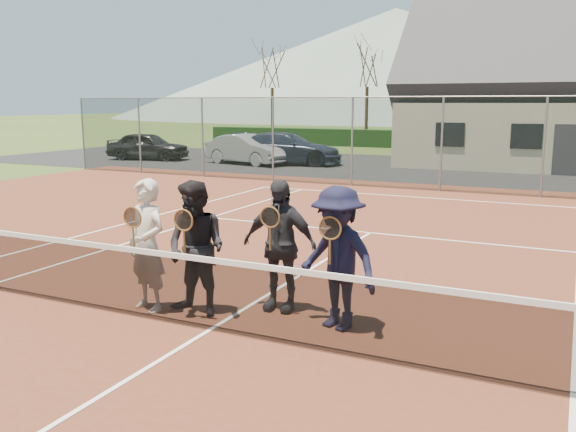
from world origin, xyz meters
name	(u,v)px	position (x,y,z in m)	size (l,w,h in m)	color
ground	(473,171)	(0.00, 20.00, 0.00)	(220.00, 220.00, 0.00)	#344A1A
court_surface	(210,331)	(0.00, 0.00, 0.01)	(30.00, 30.00, 0.02)	#562819
tarmac_carpark	(380,167)	(-4.00, 20.00, 0.01)	(40.00, 12.00, 0.01)	black
hedge_row	(506,142)	(0.00, 32.00, 0.55)	(40.00, 1.20, 1.10)	black
hill_west	(394,65)	(-25.00, 95.00, 9.00)	(110.00, 110.00, 18.00)	slate
car_a	(148,146)	(-15.51, 18.39, 0.69)	(1.63, 4.05, 1.38)	black
car_b	(247,149)	(-9.95, 18.56, 0.69)	(1.46, 4.18, 1.38)	gray
car_c	(287,149)	(-8.23, 19.28, 0.74)	(2.06, 5.07, 1.47)	#1A2235
court_markings	(210,330)	(0.00, 0.00, 0.02)	(11.03, 23.83, 0.01)	white
tennis_net	(209,291)	(0.00, 0.00, 0.54)	(11.68, 0.08, 1.10)	slate
perimeter_fence	(442,144)	(0.00, 13.50, 1.52)	(30.07, 0.07, 3.02)	slate
tree_a	(272,59)	(-16.00, 33.00, 5.79)	(3.20, 3.20, 7.77)	#352213
tree_b	(368,56)	(-9.00, 33.00, 5.79)	(3.20, 3.20, 7.77)	#3C2216
tree_c	(551,50)	(2.00, 33.00, 5.79)	(3.20, 3.20, 7.77)	#381F14
player_a	(147,245)	(-1.18, 0.32, 0.92)	(0.75, 0.59, 1.80)	beige
player_b	(196,249)	(-0.47, 0.45, 0.92)	(0.93, 0.76, 1.80)	black
player_c	(279,245)	(0.42, 1.11, 0.92)	(1.08, 0.53, 1.80)	#242529
player_d	(338,258)	(1.39, 0.79, 0.92)	(1.31, 0.99, 1.80)	black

